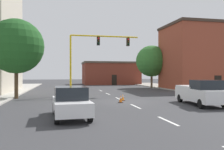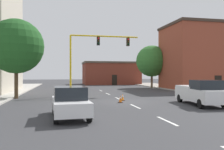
{
  "view_description": "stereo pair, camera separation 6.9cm",
  "coord_description": "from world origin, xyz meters",
  "px_view_note": "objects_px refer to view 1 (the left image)",
  "views": [
    {
      "loc": [
        -5.36,
        -19.76,
        2.48
      ],
      "look_at": [
        0.58,
        8.3,
        2.29
      ],
      "focal_mm": 37.33,
      "sensor_mm": 36.0,
      "label": 1
    },
    {
      "loc": [
        -5.29,
        -19.77,
        2.48
      ],
      "look_at": [
        0.58,
        8.3,
        2.29
      ],
      "focal_mm": 37.33,
      "sensor_mm": 36.0,
      "label": 2
    }
  ],
  "objects_px": {
    "tree_left_near": "(16,46)",
    "tree_right_far": "(152,61)",
    "traffic_signal_gantry": "(80,76)",
    "pickup_truck_white": "(201,93)",
    "traffic_cone_roadside_a": "(121,99)",
    "traffic_cone_roadside_b": "(123,97)",
    "sedan_white_near_left": "(71,102)"
  },
  "relations": [
    {
      "from": "tree_left_near",
      "to": "traffic_cone_roadside_a",
      "type": "relative_size",
      "value": 12.44
    },
    {
      "from": "traffic_signal_gantry",
      "to": "pickup_truck_white",
      "type": "xyz_separation_m",
      "value": [
        8.68,
        -9.84,
        -1.25
      ]
    },
    {
      "from": "traffic_cone_roadside_a",
      "to": "traffic_cone_roadside_b",
      "type": "relative_size",
      "value": 1.05
    },
    {
      "from": "tree_right_far",
      "to": "pickup_truck_white",
      "type": "height_order",
      "value": "tree_right_far"
    },
    {
      "from": "sedan_white_near_left",
      "to": "tree_left_near",
      "type": "bearing_deg",
      "value": 113.88
    },
    {
      "from": "sedan_white_near_left",
      "to": "traffic_cone_roadside_b",
      "type": "height_order",
      "value": "sedan_white_near_left"
    },
    {
      "from": "traffic_cone_roadside_a",
      "to": "traffic_cone_roadside_b",
      "type": "bearing_deg",
      "value": 68.39
    },
    {
      "from": "pickup_truck_white",
      "to": "sedan_white_near_left",
      "type": "bearing_deg",
      "value": -162.86
    },
    {
      "from": "sedan_white_near_left",
      "to": "traffic_cone_roadside_b",
      "type": "relative_size",
      "value": 7.63
    },
    {
      "from": "traffic_signal_gantry",
      "to": "traffic_cone_roadside_a",
      "type": "height_order",
      "value": "traffic_signal_gantry"
    },
    {
      "from": "tree_right_far",
      "to": "traffic_cone_roadside_a",
      "type": "bearing_deg",
      "value": -118.59
    },
    {
      "from": "tree_left_near",
      "to": "tree_right_far",
      "type": "xyz_separation_m",
      "value": [
        19.52,
        13.48,
        -0.54
      ]
    },
    {
      "from": "traffic_cone_roadside_b",
      "to": "traffic_cone_roadside_a",
      "type": "bearing_deg",
      "value": -111.61
    },
    {
      "from": "tree_right_far",
      "to": "traffic_cone_roadside_b",
      "type": "height_order",
      "value": "tree_right_far"
    },
    {
      "from": "tree_right_far",
      "to": "tree_left_near",
      "type": "bearing_deg",
      "value": -145.38
    },
    {
      "from": "tree_left_near",
      "to": "traffic_cone_roadside_a",
      "type": "height_order",
      "value": "tree_left_near"
    },
    {
      "from": "tree_left_near",
      "to": "traffic_cone_roadside_b",
      "type": "relative_size",
      "value": 13.01
    },
    {
      "from": "pickup_truck_white",
      "to": "traffic_cone_roadside_a",
      "type": "relative_size",
      "value": 8.81
    },
    {
      "from": "pickup_truck_white",
      "to": "traffic_cone_roadside_b",
      "type": "distance_m",
      "value": 6.71
    },
    {
      "from": "traffic_signal_gantry",
      "to": "traffic_cone_roadside_b",
      "type": "relative_size",
      "value": 14.39
    },
    {
      "from": "sedan_white_near_left",
      "to": "traffic_cone_roadside_b",
      "type": "distance_m",
      "value": 8.78
    },
    {
      "from": "traffic_cone_roadside_a",
      "to": "traffic_cone_roadside_b",
      "type": "height_order",
      "value": "traffic_cone_roadside_a"
    },
    {
      "from": "pickup_truck_white",
      "to": "traffic_cone_roadside_a",
      "type": "height_order",
      "value": "pickup_truck_white"
    },
    {
      "from": "traffic_cone_roadside_a",
      "to": "traffic_cone_roadside_b",
      "type": "distance_m",
      "value": 1.47
    },
    {
      "from": "tree_right_far",
      "to": "traffic_cone_roadside_b",
      "type": "bearing_deg",
      "value": -119.1
    },
    {
      "from": "traffic_signal_gantry",
      "to": "tree_left_near",
      "type": "bearing_deg",
      "value": -163.94
    },
    {
      "from": "tree_right_far",
      "to": "traffic_cone_roadside_b",
      "type": "distance_m",
      "value": 20.34
    },
    {
      "from": "tree_right_far",
      "to": "traffic_cone_roadside_a",
      "type": "xyz_separation_m",
      "value": [
        -10.21,
        -18.73,
        -4.31
      ]
    },
    {
      "from": "tree_left_near",
      "to": "traffic_cone_roadside_a",
      "type": "xyz_separation_m",
      "value": [
        9.31,
        -5.26,
        -4.85
      ]
    },
    {
      "from": "traffic_signal_gantry",
      "to": "tree_left_near",
      "type": "relative_size",
      "value": 1.11
    },
    {
      "from": "sedan_white_near_left",
      "to": "tree_right_far",
      "type": "bearing_deg",
      "value": 59.33
    },
    {
      "from": "tree_left_near",
      "to": "traffic_cone_roadside_a",
      "type": "bearing_deg",
      "value": -29.44
    }
  ]
}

